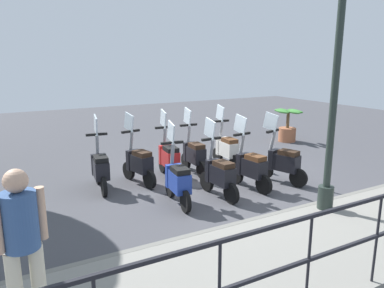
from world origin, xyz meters
name	(u,v)px	position (x,y,z in m)	size (l,w,h in m)	color
ground_plane	(216,183)	(0.00, 0.00, 0.00)	(28.00, 28.00, 0.00)	#424247
promenade_walkway	(331,239)	(-3.15, 0.00, 0.07)	(2.20, 20.00, 0.15)	gray
lamp_post_near	(334,98)	(-2.40, -0.69, 2.06)	(0.26, 0.90, 4.30)	#232D28
pedestrian_distant	(22,238)	(-3.06, 4.10, 1.08)	(0.40, 0.47, 1.59)	beige
potted_palm	(287,128)	(2.42, -4.30, 0.45)	(1.06, 0.66, 1.05)	#9E5B3D
scooter_near_0	(282,162)	(-0.68, -1.27, 0.48)	(1.20, 0.55, 1.54)	black
scooter_near_1	(250,167)	(-0.64, -0.42, 0.48)	(1.23, 0.44, 1.54)	black
scooter_near_2	(219,174)	(-0.73, 0.41, 0.48)	(1.23, 0.44, 1.54)	black
scooter_near_3	(177,180)	(-0.67, 1.29, 0.48)	(1.23, 0.44, 1.54)	black
scooter_far_0	(226,148)	(0.95, -0.90, 0.48)	(1.23, 0.44, 1.54)	black
scooter_far_1	(194,154)	(0.85, 0.09, 0.48)	(1.23, 0.44, 1.54)	black
scooter_far_2	(169,157)	(0.85, 0.74, 0.48)	(1.23, 0.44, 1.54)	black
scooter_far_3	(139,162)	(0.79, 1.50, 0.48)	(1.22, 0.49, 1.54)	black
scooter_far_4	(100,168)	(0.81, 2.33, 0.48)	(1.23, 0.45, 1.54)	black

